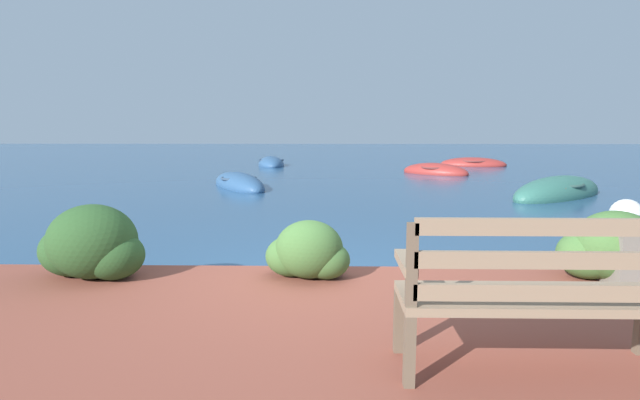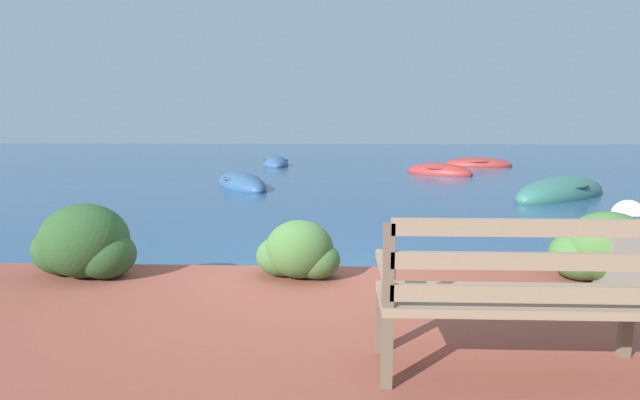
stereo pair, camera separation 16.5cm
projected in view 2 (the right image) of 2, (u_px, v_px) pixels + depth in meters
ground_plane at (319, 287)px, 5.02m from camera, size 80.00×80.00×0.00m
park_bench at (520, 292)px, 2.74m from camera, size 1.56×0.48×0.93m
hedge_clump_far_left at (84, 245)px, 4.62m from camera, size 1.01×0.73×0.68m
hedge_clump_left at (298, 253)px, 4.60m from camera, size 0.79×0.57×0.54m
hedge_clump_centre at (606, 251)px, 4.47m from camera, size 0.94×0.68×0.64m
rowboat_nearest at (561, 194)px, 11.35m from camera, size 3.28×2.98×0.82m
rowboat_mid at (241, 185)px, 13.26m from camera, size 2.24×3.06×0.67m
rowboat_far at (439, 172)px, 16.77m from camera, size 2.46×2.24×0.64m
rowboat_outer at (276, 164)px, 20.33m from camera, size 1.46×2.63×0.66m
rowboat_distant at (478, 165)px, 20.08m from camera, size 2.80×1.77×0.60m
mooring_buoy at (628, 216)px, 8.50m from camera, size 0.59×0.59×0.54m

